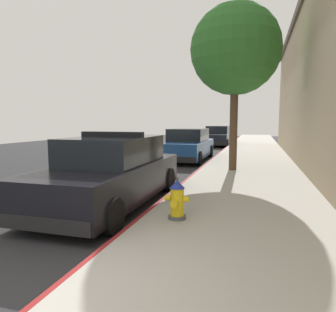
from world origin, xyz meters
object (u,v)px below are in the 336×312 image
street_tree (235,50)px  police_cruiser (112,173)px  parked_car_dark_far (218,136)px  parked_car_silver_ahead (188,145)px  fire_hydrant (177,200)px

street_tree → police_cruiser: bearing=-115.2°
police_cruiser → parked_car_dark_far: bearing=89.5°
parked_car_silver_ahead → street_tree: (2.45, -3.52, 3.65)m
police_cruiser → street_tree: 6.60m
parked_car_dark_far → street_tree: 13.89m
police_cruiser → fire_hydrant: police_cruiser is taller
fire_hydrant → street_tree: size_ratio=0.13×
parked_car_silver_ahead → parked_car_dark_far: bearing=88.4°
parked_car_silver_ahead → street_tree: size_ratio=0.83×
parked_car_dark_far → police_cruiser: bearing=-90.5°
street_tree → parked_car_dark_far: bearing=99.4°
parked_car_dark_far → street_tree: size_ratio=0.83×
fire_hydrant → street_tree: street_tree is taller
parked_car_dark_far → street_tree: bearing=-80.6°
street_tree → parked_car_silver_ahead: bearing=124.8°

